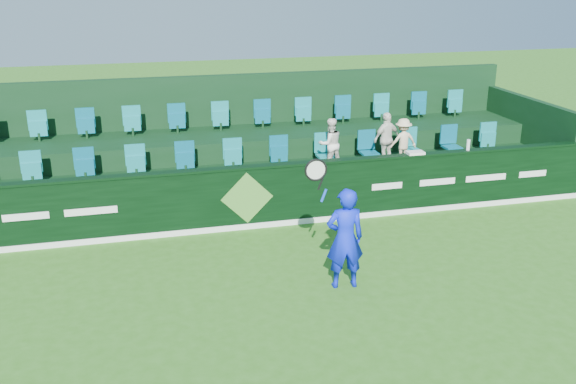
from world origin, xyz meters
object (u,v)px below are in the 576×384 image
object	(u,v)px
spectator_left	(330,144)
towel	(415,153)
spectator_right	(403,141)
drinks_bottle	(468,145)
spectator_middle	(387,139)
tennis_player	(345,238)

from	to	relation	value
spectator_left	towel	xyz separation A→B (m)	(1.59, -1.12, -0.01)
spectator_left	spectator_right	distance (m)	1.79
towel	drinks_bottle	xyz separation A→B (m)	(1.27, 0.00, 0.09)
spectator_left	spectator_middle	size ratio (longest dim) A/B	0.95
spectator_left	drinks_bottle	bearing A→B (deg)	151.29
tennis_player	spectator_middle	world-z (taller)	tennis_player
towel	drinks_bottle	world-z (taller)	drinks_bottle
tennis_player	spectator_right	xyz separation A→B (m)	(2.85, 4.13, 0.43)
spectator_right	towel	xyz separation A→B (m)	(-0.20, -1.12, 0.04)
spectator_middle	towel	xyz separation A→B (m)	(0.21, -1.12, -0.05)
tennis_player	spectator_left	distance (m)	4.29
tennis_player	drinks_bottle	size ratio (longest dim) A/B	9.85
spectator_left	spectator_middle	distance (m)	1.38
tennis_player	spectator_right	bearing A→B (deg)	55.40
spectator_middle	spectator_right	distance (m)	0.42
spectator_left	tennis_player	bearing A→B (deg)	68.35
spectator_middle	spectator_right	world-z (taller)	spectator_middle
spectator_middle	spectator_left	bearing A→B (deg)	-18.65
spectator_left	towel	world-z (taller)	spectator_left
spectator_left	spectator_middle	xyz separation A→B (m)	(1.38, 0.00, 0.03)
spectator_left	towel	bearing A→B (deg)	137.54
spectator_left	drinks_bottle	size ratio (longest dim) A/B	4.84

